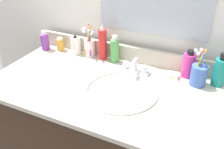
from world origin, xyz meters
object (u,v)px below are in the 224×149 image
Objects in this scene: faucet at (135,68)px; bottle_lotion_white at (76,45)px; soap_bar at (172,75)px; bottle_soap_pink at (188,65)px; bottle_cream_purple at (45,41)px; bottle_oil_amber at (60,44)px; cup_white_ceramic at (90,47)px; cup_blue_plastic at (199,75)px; bottle_mouthwash_teal at (220,71)px; bottle_toner_green at (115,50)px; bottle_spray_red at (103,44)px.

bottle_lotion_white reaches higher than faucet.
faucet is 0.20m from soap_bar.
bottle_soap_pink reaches higher than bottle_cream_purple.
cup_white_ceramic reaches higher than bottle_oil_amber.
cup_blue_plastic is 0.13m from soap_bar.
bottle_cream_purple is at bearing -170.38° from bottle_lotion_white.
bottle_mouthwash_teal is 1.08× the size of bottle_toner_green.
bottle_mouthwash_teal reaches higher than faucet.
cup_white_ceramic reaches higher than bottle_mouthwash_teal.
cup_white_ceramic is 3.02× the size of soap_bar.
faucet is 0.83× the size of cup_white_ceramic.
bottle_soap_pink is at bearing 32.79° from soap_bar.
soap_bar is (0.42, -0.04, -0.08)m from bottle_spray_red.
cup_white_ceramic reaches higher than bottle_lotion_white.
soap_bar is at bearing -5.67° from bottle_toner_green.
bottle_spray_red is at bearing 174.43° from cup_blue_plastic.
bottle_spray_red is at bearing 178.79° from bottle_mouthwash_teal.
bottle_oil_amber is 0.72m from soap_bar.
bottle_mouthwash_teal is 0.10m from cup_blue_plastic.
bottle_lotion_white reaches higher than bottle_oil_amber.
bottle_toner_green is (-0.15, 0.07, 0.04)m from faucet.
bottle_spray_red is 2.58× the size of bottle_oil_amber.
bottle_soap_pink is 0.10m from soap_bar.
cup_white_ceramic is (-0.72, 0.02, -0.01)m from bottle_mouthwash_teal.
bottle_spray_red is 0.30m from bottle_oil_amber.
bottle_cream_purple is at bearing -172.18° from cup_white_ceramic.
bottle_soap_pink is 0.08m from cup_blue_plastic.
bottle_mouthwash_teal is 0.15m from bottle_soap_pink.
bottle_oil_amber is 0.44× the size of cup_blue_plastic.
soap_bar is (0.51, -0.04, -0.05)m from cup_white_ceramic.
cup_blue_plastic reaches higher than bottle_mouthwash_teal.
faucet is 0.32m from cup_blue_plastic.
soap_bar is at bearing -3.11° from bottle_lotion_white.
bottle_soap_pink is 1.20× the size of bottle_lotion_white.
cup_blue_plastic is 0.99× the size of cup_white_ceramic.
bottle_toner_green is 0.35m from soap_bar.
bottle_spray_red is 1.75× the size of bottle_lotion_white.
faucet is at bearing -7.07° from bottle_oil_amber.
bottle_soap_pink is at bearing 1.14° from bottle_toner_green.
bottle_oil_amber is (-0.93, 0.00, -0.03)m from bottle_mouthwash_teal.
cup_blue_plastic reaches higher than soap_bar.
bottle_toner_green is at bearing 0.83° from bottle_oil_amber.
bottle_spray_red is at bearing 177.59° from bottle_toner_green.
bottle_oil_amber is (-0.78, -0.01, -0.03)m from bottle_soap_pink.
bottle_toner_green reaches higher than soap_bar.
bottle_toner_green is at bearing 178.96° from bottle_mouthwash_teal.
bottle_soap_pink is 0.87m from bottle_cream_purple.
faucet is 2.50× the size of soap_bar.
bottle_soap_pink is 0.78m from bottle_oil_amber.
bottle_spray_red reaches higher than bottle_mouthwash_teal.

